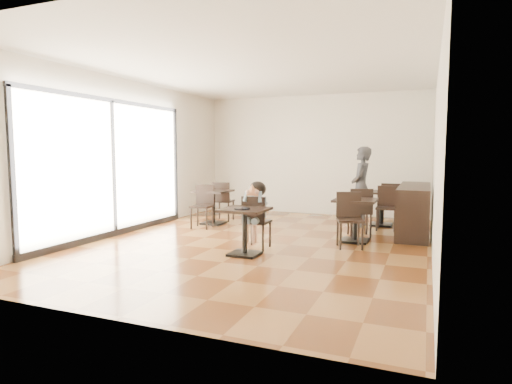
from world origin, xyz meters
The scene contains 23 objects.
floor centered at (0.00, 0.00, 0.00)m, with size 6.00×8.00×0.01m, color brown.
ceiling centered at (0.00, 0.00, 3.20)m, with size 6.00×8.00×0.01m, color silver.
wall_back centered at (0.00, 4.00, 1.60)m, with size 6.00×0.01×3.20m, color beige.
wall_front centered at (0.00, -4.00, 1.60)m, with size 6.00×0.01×3.20m, color beige.
wall_left centered at (-3.00, 0.00, 1.60)m, with size 0.01×8.00×3.20m, color beige.
wall_right centered at (3.00, 0.00, 1.60)m, with size 0.01×8.00×3.20m, color beige.
storefront_window centered at (-2.97, -0.50, 1.40)m, with size 0.04×4.50×2.60m, color white.
child_table centered at (0.13, -1.01, 0.39)m, with size 0.73×0.73×0.78m, color black, non-canonical shape.
child_chair centered at (0.13, -0.46, 0.47)m, with size 0.42×0.42×0.93m, color black, non-canonical shape.
child centered at (0.13, -0.46, 0.59)m, with size 0.42×0.59×1.17m, color slate, non-canonical shape.
plate centered at (0.13, -1.11, 0.78)m, with size 0.26×0.26×0.02m, color black.
pizza_slice centered at (0.13, -0.65, 1.02)m, with size 0.27×0.21×0.06m, color tan, non-canonical shape.
adult_patron centered at (1.50, 2.44, 0.90)m, with size 0.66×0.43×1.81m, color #353539.
cafe_table_mid centered at (1.65, 0.73, 0.41)m, with size 0.77×0.77×0.81m, color black, non-canonical shape.
cafe_table_left centered at (-1.74, 1.47, 0.40)m, with size 0.75×0.75×0.80m, color black, non-canonical shape.
cafe_table_back centered at (1.93, 2.74, 0.39)m, with size 0.75×0.75×0.79m, color black, non-canonical shape.
chair_mid_a centered at (1.65, 1.28, 0.49)m, with size 0.44×0.44×0.98m, color black, non-canonical shape.
chair_mid_b centered at (1.65, 0.18, 0.49)m, with size 0.44×0.44×0.98m, color black, non-canonical shape.
chair_left_a centered at (-1.74, 2.02, 0.48)m, with size 0.43×0.43×0.96m, color black, non-canonical shape.
chair_left_b centered at (-1.74, 0.92, 0.48)m, with size 0.43×0.43×0.96m, color black, non-canonical shape.
chair_back_a centered at (2.09, 3.29, 0.47)m, with size 0.43×0.43×0.95m, color black, non-canonical shape.
chair_back_b centered at (2.09, 2.19, 0.47)m, with size 0.43×0.43×0.95m, color black, non-canonical shape.
service_counter centered at (2.65, 2.00, 0.50)m, with size 0.60×2.40×1.00m, color black.
Camera 1 is at (2.89, -7.35, 1.71)m, focal length 30.00 mm.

